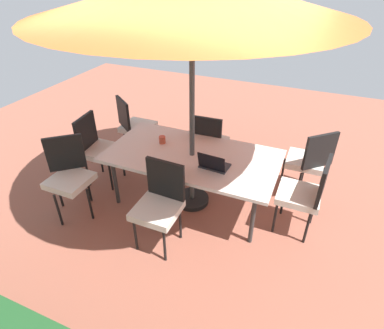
% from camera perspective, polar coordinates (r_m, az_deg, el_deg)
% --- Properties ---
extents(ground_plane, '(10.00, 10.00, 0.02)m').
position_cam_1_polar(ground_plane, '(4.28, -0.00, -6.63)').
color(ground_plane, '#935442').
extents(dining_table, '(2.07, 1.10, 0.72)m').
position_cam_1_polar(dining_table, '(3.87, -0.00, 1.24)').
color(dining_table, silver).
rests_on(dining_table, ground_plane).
extents(chair_southwest, '(0.59, 0.59, 0.98)m').
position_cam_1_polar(chair_southwest, '(4.35, 20.21, 0.90)').
color(chair_southwest, silver).
rests_on(chair_southwest, ground_plane).
extents(chair_east, '(0.48, 0.47, 0.98)m').
position_cam_1_polar(chair_east, '(4.54, -16.46, 3.10)').
color(chair_east, silver).
rests_on(chair_east, ground_plane).
extents(chair_south, '(0.46, 0.47, 0.98)m').
position_cam_1_polar(chair_south, '(4.49, 2.99, 4.17)').
color(chair_south, silver).
rests_on(chair_south, ground_plane).
extents(chair_southeast, '(0.58, 0.58, 0.98)m').
position_cam_1_polar(chair_southeast, '(5.06, -10.34, 7.13)').
color(chair_southeast, silver).
rests_on(chair_southeast, ground_plane).
extents(chair_north, '(0.46, 0.47, 0.98)m').
position_cam_1_polar(chair_north, '(3.41, -5.82, -6.72)').
color(chair_north, silver).
rests_on(chair_north, ground_plane).
extents(chair_west, '(0.48, 0.47, 0.98)m').
position_cam_1_polar(chair_west, '(3.74, 19.62, -4.66)').
color(chair_west, silver).
rests_on(chair_west, ground_plane).
extents(chair_northeast, '(0.58, 0.59, 0.98)m').
position_cam_1_polar(chair_northeast, '(4.09, -21.18, -1.52)').
color(chair_northeast, silver).
rests_on(chair_northeast, ground_plane).
extents(laptop, '(0.33, 0.27, 0.21)m').
position_cam_1_polar(laptop, '(3.58, 3.89, -0.01)').
color(laptop, '#2D2D33').
rests_on(laptop, dining_table).
extents(cup, '(0.08, 0.08, 0.09)m').
position_cam_1_polar(cup, '(4.09, -5.35, 4.43)').
color(cup, '#CC4C33').
rests_on(cup, dining_table).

